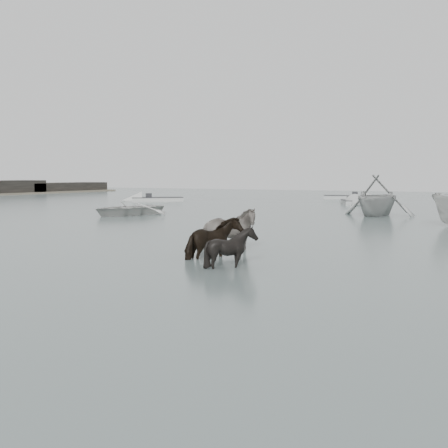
# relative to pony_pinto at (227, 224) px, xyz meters

# --- Properties ---
(ground) EXTENTS (140.00, 140.00, 0.00)m
(ground) POSITION_rel_pony_pinto_xyz_m (1.87, -2.88, -0.86)
(ground) COLOR #505F5C
(ground) RESTS_ON ground
(pony_pinto) EXTENTS (2.18, 1.33, 1.72)m
(pony_pinto) POSITION_rel_pony_pinto_xyz_m (0.00, 0.00, 0.00)
(pony_pinto) COLOR black
(pony_pinto) RESTS_ON ground
(pony_dark) EXTENTS (1.38, 1.59, 1.51)m
(pony_dark) POSITION_rel_pony_pinto_xyz_m (0.48, -1.65, -0.10)
(pony_dark) COLOR black
(pony_dark) RESTS_ON ground
(pony_black) EXTENTS (1.30, 1.18, 1.31)m
(pony_black) POSITION_rel_pony_pinto_xyz_m (1.68, -2.93, -0.20)
(pony_black) COLOR black
(pony_black) RESTS_ON ground
(rowboat_lead) EXTENTS (4.36, 5.36, 0.98)m
(rowboat_lead) POSITION_rel_pony_pinto_xyz_m (-12.64, 11.12, -0.37)
(rowboat_lead) COLOR silver
(rowboat_lead) RESTS_ON ground
(rowboat_trail) EXTENTS (4.53, 5.15, 2.56)m
(rowboat_trail) POSITION_rel_pony_pinto_xyz_m (0.79, 17.62, 0.42)
(rowboat_trail) COLOR #999C99
(rowboat_trail) RESTS_ON ground
(skiff_outer) EXTENTS (5.96, 5.25, 0.75)m
(skiff_outer) POSITION_rel_pony_pinto_xyz_m (-20.97, 26.19, -0.48)
(skiff_outer) COLOR #B4B4AF
(skiff_outer) RESTS_ON ground
(skiff_mid) EXTENTS (3.29, 4.84, 0.75)m
(skiff_mid) POSITION_rel_pony_pinto_xyz_m (-3.81, 29.26, -0.48)
(skiff_mid) COLOR #979997
(skiff_mid) RESTS_ON ground
(skiff_far) EXTENTS (6.47, 3.50, 0.75)m
(skiff_far) POSITION_rel_pony_pinto_xyz_m (-7.04, 38.94, -0.48)
(skiff_far) COLOR #A0A2A0
(skiff_far) RESTS_ON ground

